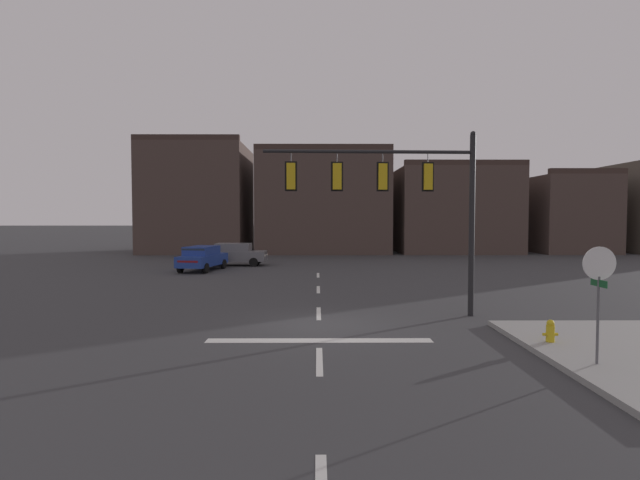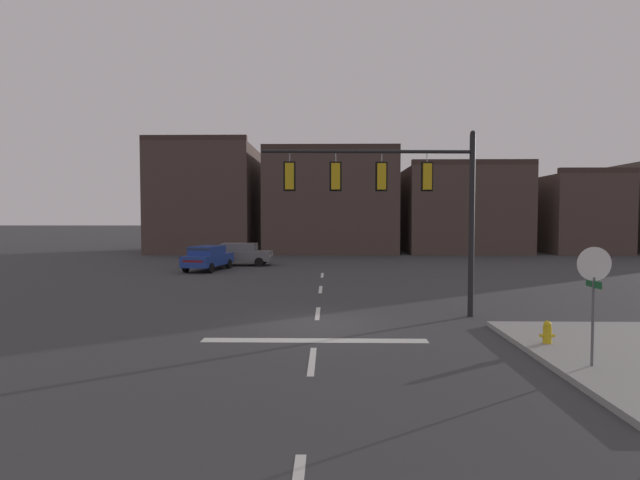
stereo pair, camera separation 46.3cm
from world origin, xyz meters
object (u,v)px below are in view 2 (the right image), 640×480
Objects in this scene: car_lot_nearside at (241,254)px; stop_sign at (594,277)px; signal_mast_near_side at (398,189)px; fire_hydrant at (547,336)px; car_lot_middle at (208,257)px.

stop_sign is at bearing -63.63° from car_lot_nearside.
stop_sign is 0.63× the size of car_lot_nearside.
fire_hydrant is at bearing -50.98° from signal_mast_near_side.
car_lot_middle is at bearing 124.38° from signal_mast_near_side.
car_lot_middle reaches higher than fire_hydrant.
fire_hydrant is at bearing -54.56° from car_lot_middle.
stop_sign is 25.52m from car_lot_middle.
car_lot_nearside is 25.98m from fire_hydrant.
car_lot_nearside is at bearing 116.37° from stop_sign.
fire_hydrant is at bearing 93.51° from stop_sign.
stop_sign is at bearing -56.96° from car_lot_middle.
signal_mast_near_side is 9.86× the size of fire_hydrant.
signal_mast_near_side is 1.64× the size of car_lot_nearside.
signal_mast_near_side is 7.51m from stop_sign.
fire_hydrant is at bearing -61.91° from car_lot_nearside.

